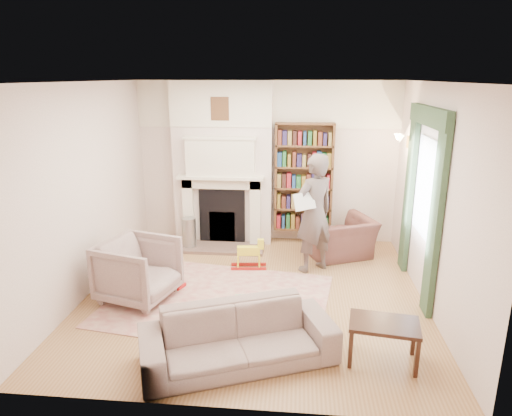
# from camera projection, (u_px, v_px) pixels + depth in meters

# --- Properties ---
(floor) EXTENTS (4.50, 4.50, 0.00)m
(floor) POSITION_uv_depth(u_px,v_px,m) (254.00, 294.00, 6.24)
(floor) COLOR #91613A
(floor) RESTS_ON ground
(ceiling) EXTENTS (4.50, 4.50, 0.00)m
(ceiling) POSITION_uv_depth(u_px,v_px,m) (254.00, 82.00, 5.46)
(ceiling) COLOR white
(ceiling) RESTS_ON wall_back
(wall_back) EXTENTS (4.50, 0.00, 4.50)m
(wall_back) POSITION_uv_depth(u_px,v_px,m) (267.00, 163.00, 8.00)
(wall_back) COLOR white
(wall_back) RESTS_ON floor
(wall_front) EXTENTS (4.50, 0.00, 4.50)m
(wall_front) POSITION_uv_depth(u_px,v_px,m) (227.00, 264.00, 3.70)
(wall_front) COLOR white
(wall_front) RESTS_ON floor
(wall_left) EXTENTS (0.00, 4.50, 4.50)m
(wall_left) POSITION_uv_depth(u_px,v_px,m) (86.00, 191.00, 6.06)
(wall_left) COLOR white
(wall_left) RESTS_ON floor
(wall_right) EXTENTS (0.00, 4.50, 4.50)m
(wall_right) POSITION_uv_depth(u_px,v_px,m) (435.00, 199.00, 5.65)
(wall_right) COLOR white
(wall_right) RESTS_ON floor
(fireplace) EXTENTS (1.70, 0.58, 2.80)m
(fireplace) POSITION_uv_depth(u_px,v_px,m) (223.00, 165.00, 7.88)
(fireplace) COLOR white
(fireplace) RESTS_ON floor
(bookcase) EXTENTS (1.00, 0.24, 1.85)m
(bookcase) POSITION_uv_depth(u_px,v_px,m) (304.00, 178.00, 7.88)
(bookcase) COLOR brown
(bookcase) RESTS_ON floor
(window) EXTENTS (0.02, 0.90, 1.30)m
(window) POSITION_uv_depth(u_px,v_px,m) (425.00, 188.00, 6.02)
(window) COLOR silver
(window) RESTS_ON wall_right
(curtain_left) EXTENTS (0.07, 0.32, 2.40)m
(curtain_left) POSITION_uv_depth(u_px,v_px,m) (436.00, 222.00, 5.42)
(curtain_left) COLOR #2D472E
(curtain_left) RESTS_ON floor
(curtain_right) EXTENTS (0.07, 0.32, 2.40)m
(curtain_right) POSITION_uv_depth(u_px,v_px,m) (409.00, 193.00, 6.76)
(curtain_right) COLOR #2D472E
(curtain_right) RESTS_ON floor
(pelmet) EXTENTS (0.09, 1.70, 0.24)m
(pelmet) POSITION_uv_depth(u_px,v_px,m) (429.00, 116.00, 5.76)
(pelmet) COLOR #2D472E
(pelmet) RESTS_ON wall_right
(wall_sconce) EXTENTS (0.20, 0.24, 0.24)m
(wall_sconce) POSITION_uv_depth(u_px,v_px,m) (396.00, 142.00, 6.96)
(wall_sconce) COLOR gold
(wall_sconce) RESTS_ON wall_right
(rug) EXTENTS (3.11, 2.57, 0.01)m
(rug) POSITION_uv_depth(u_px,v_px,m) (218.00, 300.00, 6.06)
(rug) COLOR beige
(rug) RESTS_ON floor
(armchair_reading) EXTENTS (1.26, 1.20, 0.65)m
(armchair_reading) POSITION_uv_depth(u_px,v_px,m) (339.00, 237.00, 7.46)
(armchair_reading) COLOR #4D2929
(armchair_reading) RESTS_ON floor
(armchair_left) EXTENTS (1.10, 1.09, 0.82)m
(armchair_left) POSITION_uv_depth(u_px,v_px,m) (139.00, 270.00, 6.00)
(armchair_left) COLOR #AFA590
(armchair_left) RESTS_ON floor
(sofa) EXTENTS (2.13, 1.45, 0.58)m
(sofa) POSITION_uv_depth(u_px,v_px,m) (238.00, 337.00, 4.68)
(sofa) COLOR gray
(sofa) RESTS_ON floor
(man_reading) EXTENTS (0.78, 0.74, 1.80)m
(man_reading) POSITION_uv_depth(u_px,v_px,m) (314.00, 214.00, 6.77)
(man_reading) COLOR #514441
(man_reading) RESTS_ON floor
(newspaper) EXTENTS (0.35, 0.30, 0.24)m
(newspaper) POSITION_uv_depth(u_px,v_px,m) (305.00, 201.00, 6.52)
(newspaper) COLOR silver
(newspaper) RESTS_ON man_reading
(coffee_table) EXTENTS (0.76, 0.55, 0.45)m
(coffee_table) POSITION_uv_depth(u_px,v_px,m) (383.00, 342.00, 4.71)
(coffee_table) COLOR #361D12
(coffee_table) RESTS_ON floor
(paraffin_heater) EXTENTS (0.29, 0.29, 0.55)m
(paraffin_heater) POSITION_uv_depth(u_px,v_px,m) (189.00, 233.00, 7.80)
(paraffin_heater) COLOR #94979B
(paraffin_heater) RESTS_ON floor
(rocking_horse) EXTENTS (0.56, 0.27, 0.48)m
(rocking_horse) POSITION_uv_depth(u_px,v_px,m) (249.00, 254.00, 6.99)
(rocking_horse) COLOR yellow
(rocking_horse) RESTS_ON rug
(board_game) EXTENTS (0.36, 0.36, 0.03)m
(board_game) POSITION_uv_depth(u_px,v_px,m) (247.00, 301.00, 5.99)
(board_game) COLOR #E2E550
(board_game) RESTS_ON rug
(game_box_lid) EXTENTS (0.33, 0.27, 0.05)m
(game_box_lid) POSITION_uv_depth(u_px,v_px,m) (174.00, 285.00, 6.42)
(game_box_lid) COLOR red
(game_box_lid) RESTS_ON rug
(comic_annuals) EXTENTS (0.71, 0.60, 0.02)m
(comic_annuals) POSITION_uv_depth(u_px,v_px,m) (273.00, 307.00, 5.83)
(comic_annuals) COLOR red
(comic_annuals) RESTS_ON rug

